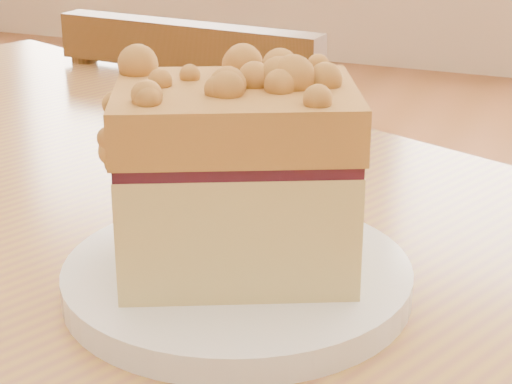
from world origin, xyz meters
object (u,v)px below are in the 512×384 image
cafe_table_main (20,372)px  cake_slice (234,169)px  cafe_chair_main (242,285)px  plate (237,279)px

cafe_table_main → cake_slice: (0.18, -0.01, 0.18)m
cafe_chair_main → cake_slice: cake_slice is taller
cafe_table_main → plate: bearing=19.2°
cake_slice → plate: bearing=-29.3°
plate → cafe_table_main: bearing=176.9°
cafe_table_main → cake_slice: size_ratio=7.91×
plate → cake_slice: bearing=175.7°
plate → cake_slice: 0.07m
plate → cafe_chair_main: bearing=112.8°
cafe_table_main → cafe_chair_main: bearing=119.6°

